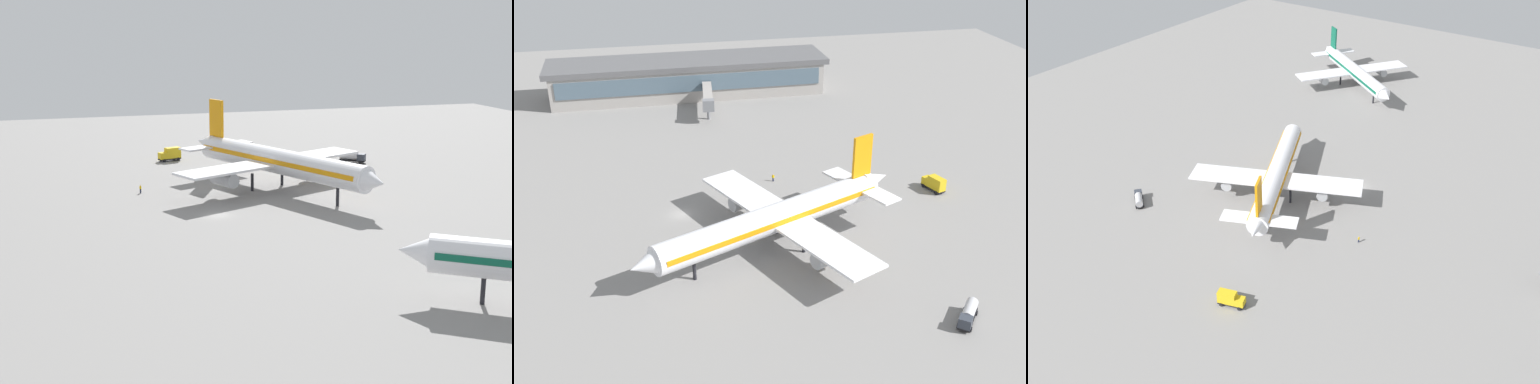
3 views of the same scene
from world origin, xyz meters
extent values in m
plane|color=gray|center=(0.00, 0.00, 0.00)|extent=(288.00, 288.00, 0.00)
cube|color=#9E9993|center=(-9.88, -78.00, 4.74)|extent=(81.00, 18.53, 9.49)
cube|color=#4C6070|center=(-9.88, -68.55, 6.10)|extent=(77.76, 0.30, 4.88)
cube|color=#59595B|center=(-9.88, -78.00, 10.17)|extent=(84.24, 19.27, 1.63)
cylinder|color=white|center=(-15.14, 16.72, 6.22)|extent=(45.18, 23.77, 5.18)
cone|color=white|center=(7.82, 26.86, 6.22)|extent=(6.73, 6.60, 4.92)
cone|color=white|center=(-38.11, 6.58, 6.99)|extent=(7.60, 6.41, 4.14)
cube|color=orange|center=(-15.14, 16.72, 6.61)|extent=(43.50, 23.10, 0.93)
cube|color=white|center=(-17.30, 15.77, 5.70)|extent=(24.97, 43.97, 0.47)
cylinder|color=#A5A8AD|center=(-22.36, 27.23, 3.89)|extent=(6.75, 5.08, 2.85)
cylinder|color=#A5A8AD|center=(-12.24, 4.31, 3.89)|extent=(6.75, 5.08, 2.85)
cube|color=white|center=(-34.53, 8.15, 6.74)|extent=(11.09, 18.08, 0.37)
cube|color=orange|center=(-34.53, 8.15, 12.95)|extent=(4.36, 2.34, 8.29)
cylinder|color=black|center=(-0.07, 23.38, 1.81)|extent=(0.62, 0.62, 3.63)
cylinder|color=black|center=(-20.27, 18.99, 1.81)|extent=(0.62, 0.62, 3.63)
cylinder|color=black|center=(-16.92, 11.40, 1.81)|extent=(0.62, 0.62, 3.63)
cube|color=black|center=(-54.21, 0.71, 0.55)|extent=(3.49, 5.91, 0.30)
cube|color=gold|center=(-53.64, -1.11, 1.50)|extent=(2.35, 2.29, 1.60)
cube|color=#3F596B|center=(-53.40, -1.88, 1.82)|extent=(1.55, 0.55, 0.90)
cube|color=gold|center=(-54.48, 1.57, 2.00)|extent=(2.95, 4.19, 2.60)
cylinder|color=black|center=(-52.72, -0.88, 0.40)|extent=(0.53, 0.85, 0.80)
cylinder|color=black|center=(-54.53, -1.45, 0.40)|extent=(0.53, 0.85, 0.80)
cylinder|color=black|center=(-53.89, 2.86, 0.40)|extent=(0.53, 0.85, 0.80)
cylinder|color=black|center=(-55.70, 2.29, 0.40)|extent=(0.53, 0.85, 0.80)
cube|color=black|center=(-39.41, 43.67, 0.55)|extent=(5.47, 6.07, 0.30)
cube|color=#333842|center=(-37.98, 45.40, 1.50)|extent=(2.61, 2.60, 1.60)
cube|color=#3F596B|center=(-37.46, 46.03, 1.82)|extent=(1.28, 1.08, 0.90)
cylinder|color=#B7B7BC|center=(-39.98, 42.97, 1.60)|extent=(4.25, 4.62, 1.80)
cylinder|color=black|center=(-38.74, 45.97, 0.40)|extent=(0.74, 0.81, 0.80)
cylinder|color=black|center=(-37.27, 44.76, 0.40)|extent=(0.74, 0.81, 0.80)
cylinder|color=black|center=(-41.54, 42.57, 0.40)|extent=(0.74, 0.81, 0.80)
cylinder|color=black|center=(-40.08, 41.36, 0.40)|extent=(0.74, 0.81, 0.80)
cylinder|color=#1E2338|center=(-21.41, -11.04, 0.42)|extent=(0.35, 0.35, 0.85)
cylinder|color=yellow|center=(-21.41, -11.04, 1.15)|extent=(0.41, 0.41, 0.60)
sphere|color=tan|center=(-21.41, -11.04, 1.56)|extent=(0.22, 0.22, 0.22)
cylinder|color=yellow|center=(-21.65, -11.02, 1.15)|extent=(0.10, 0.10, 0.54)
cylinder|color=yellow|center=(-21.17, -11.06, 1.15)|extent=(0.10, 0.10, 0.54)
cube|color=#9E9993|center=(-13.37, -59.74, 5.20)|extent=(4.32, 16.71, 2.80)
cylinder|color=slate|center=(-12.76, -53.98, 1.90)|extent=(0.90, 0.90, 3.80)
cube|color=slate|center=(-12.40, -50.52, 5.20)|extent=(3.35, 2.71, 3.08)
camera|label=1|loc=(126.58, -30.06, 34.99)|focal=52.11mm
camera|label=2|loc=(6.86, 112.83, 61.08)|focal=44.46mm
camera|label=3|loc=(-114.06, -53.50, 81.31)|focal=38.28mm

